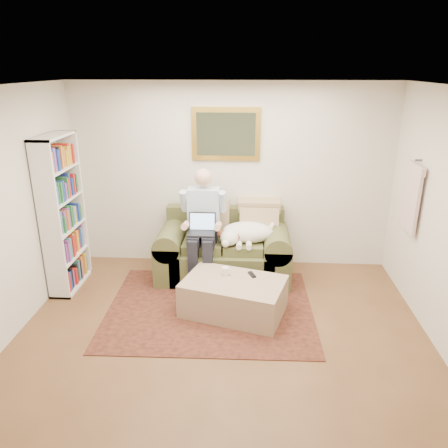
# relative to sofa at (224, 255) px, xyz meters

# --- Properties ---
(room_shell) EXTENTS (4.51, 5.00, 2.61)m
(room_shell) POSITION_rel_sofa_xyz_m (0.07, -1.66, 0.99)
(room_shell) COLOR brown
(room_shell) RESTS_ON ground
(rug) EXTENTS (2.50, 2.02, 0.01)m
(rug) POSITION_rel_sofa_xyz_m (-0.11, -0.90, -0.31)
(rug) COLOR black
(rug) RESTS_ON room_shell
(sofa) EXTENTS (1.80, 0.92, 1.08)m
(sofa) POSITION_rel_sofa_xyz_m (0.00, 0.00, 0.00)
(sofa) COLOR brown
(sofa) RESTS_ON room_shell
(seated_man) EXTENTS (0.59, 0.85, 1.52)m
(seated_man) POSITION_rel_sofa_xyz_m (-0.27, -0.17, 0.45)
(seated_man) COLOR #8CAFD8
(seated_man) RESTS_ON sofa
(laptop) EXTENTS (0.35, 0.28, 0.25)m
(laptop) POSITION_rel_sofa_xyz_m (-0.27, -0.24, 0.48)
(laptop) COLOR black
(laptop) RESTS_ON seated_man
(sleeping_dog) EXTENTS (0.74, 0.47, 0.28)m
(sleeping_dog) POSITION_rel_sofa_xyz_m (0.32, -0.09, 0.38)
(sleeping_dog) COLOR white
(sleeping_dog) RESTS_ON sofa
(ottoman) EXTENTS (1.31, 1.03, 0.42)m
(ottoman) POSITION_rel_sofa_xyz_m (0.18, -0.97, -0.10)
(ottoman) COLOR tan
(ottoman) RESTS_ON room_shell
(coffee_mug) EXTENTS (0.08, 0.08, 0.10)m
(coffee_mug) POSITION_rel_sofa_xyz_m (0.07, -0.83, 0.16)
(coffee_mug) COLOR white
(coffee_mug) RESTS_ON ottoman
(tv_remote) EXTENTS (0.10, 0.16, 0.02)m
(tv_remote) POSITION_rel_sofa_xyz_m (0.39, -0.82, 0.12)
(tv_remote) COLOR black
(tv_remote) RESTS_ON ottoman
(bookshelf) EXTENTS (0.28, 0.80, 2.00)m
(bookshelf) POSITION_rel_sofa_xyz_m (-2.03, -0.41, 0.69)
(bookshelf) COLOR white
(bookshelf) RESTS_ON room_shell
(wall_mirror) EXTENTS (0.94, 0.04, 0.72)m
(wall_mirror) POSITION_rel_sofa_xyz_m (0.00, 0.46, 1.59)
(wall_mirror) COLOR gold
(wall_mirror) RESTS_ON room_shell
(hanging_shirt) EXTENTS (0.06, 0.52, 0.90)m
(hanging_shirt) POSITION_rel_sofa_xyz_m (2.26, -0.41, 1.04)
(hanging_shirt) COLOR beige
(hanging_shirt) RESTS_ON room_shell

